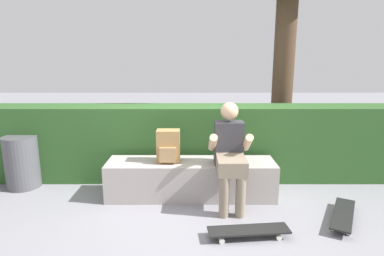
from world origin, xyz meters
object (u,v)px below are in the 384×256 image
object	(u,v)px
bench_main	(192,179)
person_skater	(231,151)
skateboard_near_person	(250,231)
backpack_on_bench	(170,147)
skateboard_beside_bench	(345,215)
trash_bin	(24,162)

from	to	relation	value
bench_main	person_skater	bearing A→B (deg)	-26.18
skateboard_near_person	backpack_on_bench	size ratio (longest dim) A/B	2.04
bench_main	skateboard_near_person	bearing A→B (deg)	-59.48
skateboard_beside_bench	backpack_on_bench	size ratio (longest dim) A/B	2.00
backpack_on_bench	skateboard_near_person	bearing A→B (deg)	-48.44
bench_main	person_skater	world-z (taller)	person_skater
trash_bin	bench_main	bearing A→B (deg)	-7.51
person_skater	skateboard_near_person	distance (m)	0.95
person_skater	skateboard_beside_bench	bearing A→B (deg)	-19.15
person_skater	skateboard_beside_bench	world-z (taller)	person_skater
skateboard_beside_bench	backpack_on_bench	world-z (taller)	backpack_on_bench
person_skater	skateboard_beside_bench	xyz separation A→B (m)	(1.19, -0.41, -0.58)
bench_main	person_skater	distance (m)	0.66
trash_bin	backpack_on_bench	bearing A→B (deg)	-8.81
skateboard_near_person	skateboard_beside_bench	size ratio (longest dim) A/B	1.02
skateboard_near_person	backpack_on_bench	distance (m)	1.40
skateboard_beside_bench	trash_bin	world-z (taller)	trash_bin
skateboard_near_person	skateboard_beside_bench	xyz separation A→B (m)	(1.07, 0.33, 0.00)
backpack_on_bench	trash_bin	world-z (taller)	backpack_on_bench
skateboard_beside_bench	bench_main	bearing A→B (deg)	158.83
person_skater	skateboard_near_person	bearing A→B (deg)	-81.23
skateboard_near_person	person_skater	bearing A→B (deg)	98.77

